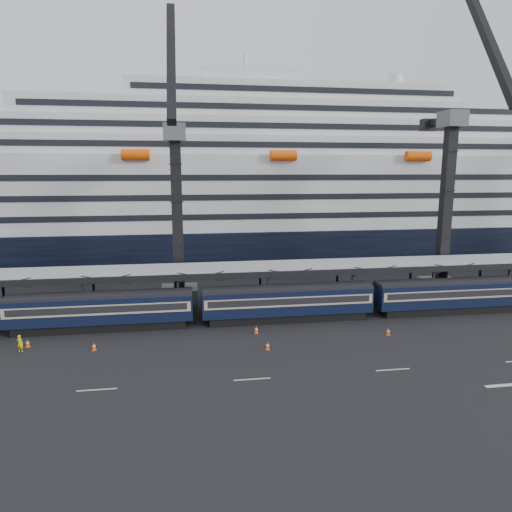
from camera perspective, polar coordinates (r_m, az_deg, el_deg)
name	(u,v)px	position (r m, az deg, el deg)	size (l,w,h in m)	color
ground	(394,350)	(45.36, 16.88, -11.20)	(260.00, 260.00, 0.00)	black
lane_markings	(512,368)	(45.41, 29.36, -12.11)	(111.00, 4.27, 0.02)	beige
train	(317,300)	(51.90, 7.59, -5.49)	(133.05, 3.00, 4.05)	black
canopy	(345,265)	(56.29, 11.09, -1.13)	(130.00, 6.25, 5.53)	#95979D
cruise_ship	(283,194)	(85.79, 3.35, 7.80)	(214.09, 28.84, 34.00)	black
crane_dark_near	(177,209)	(56.64, -9.85, 5.81)	(4.50, 17.75, 35.08)	#46494D
crane_dark_mid	(448,195)	(65.00, 22.91, 7.00)	(4.50, 18.24, 39.64)	#46494D
worker	(20,343)	(48.14, -27.41, -9.66)	(0.59, 0.39, 1.62)	yellow
traffic_cone_a	(28,343)	(49.15, -26.66, -9.70)	(0.40, 0.40, 0.79)	#FF5408
traffic_cone_b	(94,346)	(45.92, -19.60, -10.58)	(0.39, 0.39, 0.79)	#FF5408
traffic_cone_c	(268,346)	(43.48, 1.45, -11.14)	(0.40, 0.40, 0.80)	#FF5408
traffic_cone_d	(256,329)	(47.55, 0.03, -9.17)	(0.42, 0.42, 0.84)	#FF5408
traffic_cone_e	(388,331)	(49.00, 16.19, -9.04)	(0.39, 0.39, 0.78)	#FF5408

